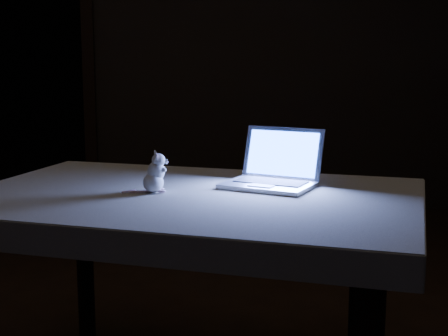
{
  "coord_description": "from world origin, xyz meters",
  "views": [
    {
      "loc": [
        0.09,
        -2.06,
        1.09
      ],
      "look_at": [
        0.19,
        -0.11,
        0.76
      ],
      "focal_mm": 52.0,
      "sensor_mm": 36.0,
      "label": 1
    }
  ],
  "objects": [
    {
      "name": "laptop",
      "position": [
        0.33,
        -0.07,
        0.78
      ],
      "size": [
        0.35,
        0.34,
        0.18
      ],
      "primitive_type": null,
      "rotation": [
        0.0,
        0.0,
        -0.53
      ],
      "color": "#B2B2B6",
      "rests_on": "tablecloth"
    },
    {
      "name": "tablecloth",
      "position": [
        0.09,
        -0.12,
        0.65
      ],
      "size": [
        1.6,
        1.36,
        0.08
      ],
      "primitive_type": null,
      "rotation": [
        0.0,
        0.0,
        -0.41
      ],
      "color": "beige",
      "rests_on": "table"
    },
    {
      "name": "plush_mouse",
      "position": [
        -0.03,
        -0.13,
        0.75
      ],
      "size": [
        0.11,
        0.11,
        0.13
      ],
      "primitive_type": null,
      "rotation": [
        0.0,
        0.0,
        -0.23
      ],
      "color": "white",
      "rests_on": "tablecloth"
    },
    {
      "name": "back_wall",
      "position": [
        0.0,
        2.5,
        1.3
      ],
      "size": [
        4.5,
        0.04,
        2.6
      ],
      "primitive_type": "cube",
      "color": "black",
      "rests_on": "ground"
    },
    {
      "name": "table",
      "position": [
        0.08,
        -0.14,
        0.34
      ],
      "size": [
        1.47,
        1.2,
        0.68
      ],
      "primitive_type": null,
      "rotation": [
        0.0,
        0.0,
        -0.34
      ],
      "color": "black",
      "rests_on": "floor"
    },
    {
      "name": "doorway",
      "position": [
        -1.1,
        2.5,
        1.06
      ],
      "size": [
        1.06,
        0.36,
        2.13
      ],
      "primitive_type": null,
      "color": "black",
      "rests_on": "back_wall"
    }
  ]
}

